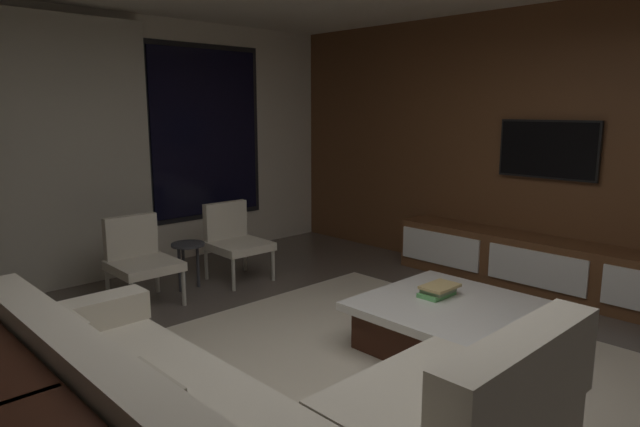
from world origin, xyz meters
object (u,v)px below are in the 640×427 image
side_stool (188,252)px  mounted_tv (548,149)px  coffee_table (449,325)px  accent_chair_by_curtain (139,256)px  book_stack_on_coffee_table (438,290)px  media_console (551,269)px  accent_chair_near_window (234,237)px

side_stool → mounted_tv: size_ratio=0.48×
coffee_table → accent_chair_by_curtain: (-1.13, 2.51, 0.25)m
accent_chair_by_curtain → mounted_tv: 3.92m
book_stack_on_coffee_table → media_console: bearing=-4.0°
book_stack_on_coffee_table → mounted_tv: 2.09m
accent_chair_near_window → mounted_tv: mounted_tv is taller
book_stack_on_coffee_table → side_stool: 2.49m
coffee_table → media_console: size_ratio=0.37×
coffee_table → mounted_tv: 2.26m
coffee_table → media_console: bearing=1.0°
accent_chair_by_curtain → side_stool: 0.51m
media_console → mounted_tv: bearing=47.6°
side_stool → media_console: size_ratio=0.15×
book_stack_on_coffee_table → media_console: size_ratio=0.10×
coffee_table → accent_chair_near_window: (-0.10, 2.52, 0.25)m
accent_chair_near_window → media_console: (1.84, -2.49, -0.18)m
coffee_table → mounted_tv: size_ratio=1.21×
accent_chair_near_window → accent_chair_by_curtain: same height
book_stack_on_coffee_table → media_console: 1.69m
accent_chair_near_window → side_stool: size_ratio=1.70×
media_console → accent_chair_near_window: bearing=126.4°
book_stack_on_coffee_table → accent_chair_near_window: bearing=93.8°
book_stack_on_coffee_table → accent_chair_near_window: accent_chair_near_window is taller
accent_chair_near_window → book_stack_on_coffee_table: bearing=-86.2°
accent_chair_near_window → media_console: size_ratio=0.25×
coffee_table → side_stool: size_ratio=2.52×
coffee_table → book_stack_on_coffee_table: bearing=67.1°
side_stool → coffee_table: bearing=-76.1°
mounted_tv → accent_chair_by_curtain: bearing=143.3°
accent_chair_by_curtain → mounted_tv: mounted_tv is taller
media_console → coffee_table: bearing=-179.0°
accent_chair_near_window → media_console: bearing=-53.6°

